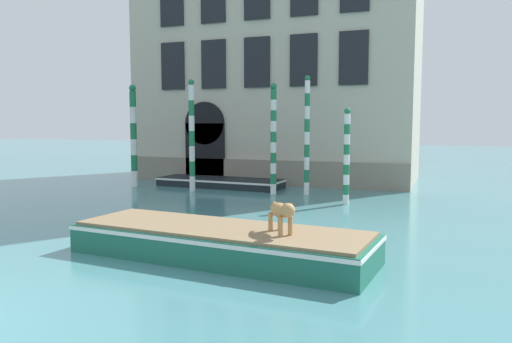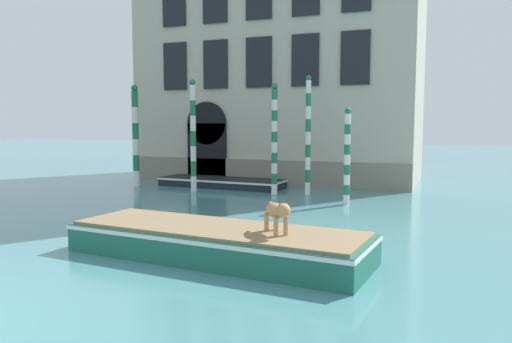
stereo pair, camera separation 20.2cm
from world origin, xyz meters
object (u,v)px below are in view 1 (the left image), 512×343
(mooring_pole_3, at_px, (307,135))
(mooring_pole_0, at_px, (347,156))
(mooring_pole_4, at_px, (192,135))
(mooring_pole_1, at_px, (134,136))
(mooring_pole_2, at_px, (273,139))
(dog_on_deck, at_px, (282,212))
(boat_moored_near_palazzo, at_px, (220,182))
(boat_foreground, at_px, (221,241))

(mooring_pole_3, bearing_deg, mooring_pole_0, -43.25)
(mooring_pole_0, bearing_deg, mooring_pole_4, 170.67)
(mooring_pole_1, bearing_deg, mooring_pole_2, -0.52)
(dog_on_deck, bearing_deg, mooring_pole_4, 176.41)
(dog_on_deck, xyz_separation_m, mooring_pole_4, (-6.66, 8.83, 1.18))
(mooring_pole_1, height_order, mooring_pole_2, mooring_pole_1)
(mooring_pole_1, distance_m, mooring_pole_2, 6.39)
(dog_on_deck, distance_m, mooring_pole_3, 9.81)
(boat_moored_near_palazzo, bearing_deg, mooring_pole_4, -103.08)
(boat_foreground, bearing_deg, mooring_pole_3, 99.11)
(boat_foreground, bearing_deg, mooring_pole_0, 86.18)
(boat_foreground, relative_size, mooring_pole_3, 1.43)
(mooring_pole_1, height_order, mooring_pole_4, mooring_pole_4)
(mooring_pole_1, distance_m, mooring_pole_4, 3.07)
(boat_foreground, distance_m, boat_moored_near_palazzo, 11.36)
(mooring_pole_0, bearing_deg, boat_foreground, -98.66)
(mooring_pole_1, xyz_separation_m, mooring_pole_4, (3.04, -0.40, 0.05))
(mooring_pole_3, relative_size, mooring_pole_4, 1.02)
(boat_foreground, xyz_separation_m, mooring_pole_1, (-8.33, 9.06, 1.87))
(boat_foreground, height_order, mooring_pole_4, mooring_pole_4)
(boat_foreground, height_order, dog_on_deck, dog_on_deck)
(mooring_pole_2, xyz_separation_m, mooring_pole_4, (-3.35, -0.34, 0.11))
(mooring_pole_0, xyz_separation_m, mooring_pole_2, (-3.09, 1.40, 0.50))
(dog_on_deck, xyz_separation_m, mooring_pole_3, (-2.08, 9.52, 1.21))
(mooring_pole_0, height_order, mooring_pole_3, mooring_pole_3)
(mooring_pole_3, bearing_deg, mooring_pole_4, -171.48)
(mooring_pole_0, height_order, mooring_pole_4, mooring_pole_4)
(mooring_pole_3, bearing_deg, boat_foreground, -85.72)
(boat_moored_near_palazzo, height_order, mooring_pole_0, mooring_pole_0)
(boat_moored_near_palazzo, distance_m, mooring_pole_3, 4.72)
(mooring_pole_1, xyz_separation_m, mooring_pole_3, (7.63, 0.29, 0.08))
(mooring_pole_3, xyz_separation_m, mooring_pole_4, (-4.59, -0.69, -0.03))
(dog_on_deck, height_order, mooring_pole_1, mooring_pole_1)
(boat_moored_near_palazzo, bearing_deg, boat_foreground, -62.00)
(boat_moored_near_palazzo, bearing_deg, mooring_pole_0, -21.34)
(mooring_pole_4, bearing_deg, boat_moored_near_palazzo, 74.01)
(mooring_pole_1, bearing_deg, mooring_pole_0, -8.75)
(boat_moored_near_palazzo, relative_size, mooring_pole_4, 1.24)
(dog_on_deck, distance_m, mooring_pole_2, 9.81)
(boat_moored_near_palazzo, xyz_separation_m, mooring_pole_2, (2.88, -1.29, 1.95))
(dog_on_deck, bearing_deg, mooring_pole_3, 151.68)
(boat_foreground, xyz_separation_m, boat_moored_near_palazzo, (-4.82, 10.29, -0.15))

